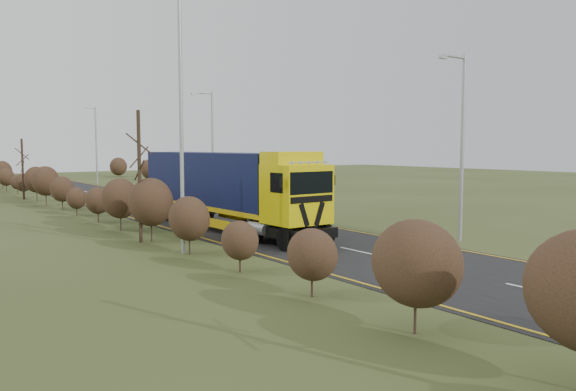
% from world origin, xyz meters
% --- Properties ---
extents(ground, '(160.00, 160.00, 0.00)m').
position_xyz_m(ground, '(0.00, 0.00, 0.00)').
color(ground, '#343F1B').
rests_on(ground, ground).
extents(road, '(8.00, 120.00, 0.02)m').
position_xyz_m(road, '(0.00, 10.00, 0.01)').
color(road, black).
rests_on(road, ground).
extents(layby, '(6.00, 18.00, 0.02)m').
position_xyz_m(layby, '(6.50, 20.00, 0.01)').
color(layby, '#2E2B29').
rests_on(layby, ground).
extents(lane_markings, '(7.52, 116.00, 0.01)m').
position_xyz_m(lane_markings, '(0.00, 9.69, 0.03)').
color(lane_markings, gold).
rests_on(lane_markings, road).
extents(hedgerow, '(2.24, 102.04, 6.05)m').
position_xyz_m(hedgerow, '(-6.00, 7.89, 1.62)').
color(hedgerow, black).
rests_on(hedgerow, ground).
extents(lorry, '(2.93, 15.07, 4.19)m').
position_xyz_m(lorry, '(-1.36, 5.03, 2.38)').
color(lorry, black).
rests_on(lorry, ground).
extents(car_red_hatchback, '(2.80, 4.10, 1.30)m').
position_xyz_m(car_red_hatchback, '(6.35, 13.67, 0.65)').
color(car_red_hatchback, '#941707').
rests_on(car_red_hatchback, ground).
extents(car_blue_sedan, '(2.19, 4.88, 1.56)m').
position_xyz_m(car_blue_sedan, '(6.30, 20.90, 0.78)').
color(car_blue_sedan, '#0B0E40').
rests_on(car_blue_sedan, ground).
extents(streetlight_near, '(1.82, 0.18, 8.55)m').
position_xyz_m(streetlight_near, '(5.60, -4.41, 4.70)').
color(streetlight_near, '#989B9D').
rests_on(streetlight_near, ground).
extents(streetlight_mid, '(1.84, 0.18, 8.61)m').
position_xyz_m(streetlight_mid, '(4.74, 18.02, 4.73)').
color(streetlight_mid, '#989B9D').
rests_on(streetlight_mid, ground).
extents(streetlight_far, '(1.92, 0.18, 9.03)m').
position_xyz_m(streetlight_far, '(4.49, 46.12, 4.98)').
color(streetlight_far, '#989B9D').
rests_on(streetlight_far, ground).
extents(left_pole, '(0.16, 0.16, 10.23)m').
position_xyz_m(left_pole, '(-6.10, 0.38, 5.12)').
color(left_pole, '#989B9D').
rests_on(left_pole, ground).
extents(speed_sign, '(0.57, 0.10, 2.05)m').
position_xyz_m(speed_sign, '(5.02, 14.48, 1.41)').
color(speed_sign, '#989B9D').
rests_on(speed_sign, ground).
extents(warning_board, '(0.72, 0.11, 1.88)m').
position_xyz_m(warning_board, '(4.20, 26.61, 1.14)').
color(warning_board, '#989B9D').
rests_on(warning_board, ground).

